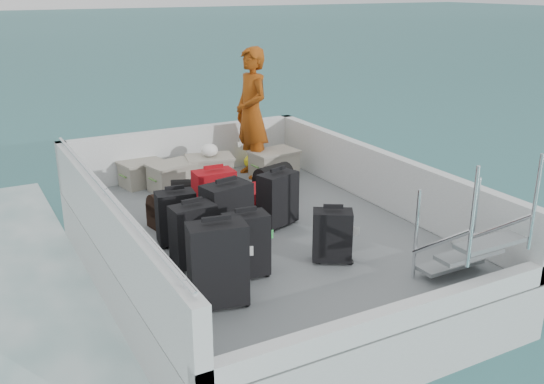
# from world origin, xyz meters

# --- Properties ---
(ground) EXTENTS (160.00, 160.00, 0.00)m
(ground) POSITION_xyz_m (0.00, 0.00, 0.00)
(ground) COLOR #164E4C
(ground) RESTS_ON ground
(ferry_hull) EXTENTS (3.60, 5.00, 0.60)m
(ferry_hull) POSITION_xyz_m (0.00, 0.00, 0.30)
(ferry_hull) COLOR silver
(ferry_hull) RESTS_ON ground
(deck) EXTENTS (3.30, 4.70, 0.02)m
(deck) POSITION_xyz_m (0.00, 0.00, 0.61)
(deck) COLOR slate
(deck) RESTS_ON ferry_hull
(deck_fittings) EXTENTS (3.60, 5.00, 0.90)m
(deck_fittings) POSITION_xyz_m (0.35, -0.32, 0.99)
(deck_fittings) COLOR silver
(deck_fittings) RESTS_ON deck
(suitcase_0) EXTENTS (0.55, 0.37, 0.77)m
(suitcase_0) POSITION_xyz_m (-1.14, -1.38, 1.01)
(suitcase_0) COLOR black
(suitcase_0) RESTS_ON deck
(suitcase_1) EXTENTS (0.45, 0.27, 0.65)m
(suitcase_1) POSITION_xyz_m (-1.03, -0.55, 0.94)
(suitcase_1) COLOR black
(suitcase_1) RESTS_ON deck
(suitcase_2) EXTENTS (0.44, 0.30, 0.59)m
(suitcase_2) POSITION_xyz_m (-1.00, 0.06, 0.92)
(suitcase_2) COLOR black
(suitcase_2) RESTS_ON deck
(suitcase_3) EXTENTS (0.44, 0.29, 0.64)m
(suitcase_3) POSITION_xyz_m (-0.67, -1.00, 0.94)
(suitcase_3) COLOR black
(suitcase_3) RESTS_ON deck
(suitcase_4) EXTENTS (0.55, 0.39, 0.73)m
(suitcase_4) POSITION_xyz_m (-0.58, -0.34, 0.99)
(suitcase_4) COLOR black
(suitcase_4) RESTS_ON deck
(suitcase_5) EXTENTS (0.48, 0.31, 0.65)m
(suitcase_5) POSITION_xyz_m (-0.40, 0.41, 0.94)
(suitcase_5) COLOR #990B0E
(suitcase_5) RESTS_ON deck
(suitcase_6) EXTENTS (0.46, 0.41, 0.55)m
(suitcase_6) POSITION_xyz_m (0.23, -1.12, 0.90)
(suitcase_6) COLOR black
(suitcase_6) RESTS_ON deck
(suitcase_7) EXTENTS (0.51, 0.38, 0.64)m
(suitcase_7) POSITION_xyz_m (0.23, 0.01, 0.94)
(suitcase_7) COLOR black
(suitcase_7) RESTS_ON deck
(suitcase_8) EXTENTS (0.70, 0.48, 0.27)m
(suitcase_8) POSITION_xyz_m (0.18, 0.63, 0.76)
(suitcase_8) COLOR #990B0E
(suitcase_8) RESTS_ON deck
(duffel_0) EXTENTS (0.49, 0.37, 0.32)m
(duffel_0) POSITION_xyz_m (-0.89, 0.61, 0.78)
(duffel_0) COLOR black
(duffel_0) RESTS_ON deck
(duffel_1) EXTENTS (0.52, 0.43, 0.32)m
(duffel_1) POSITION_xyz_m (-0.52, 0.91, 0.78)
(duffel_1) COLOR black
(duffel_1) RESTS_ON deck
(duffel_2) EXTENTS (0.56, 0.43, 0.32)m
(duffel_2) POSITION_xyz_m (0.69, 0.95, 0.78)
(duffel_2) COLOR black
(duffel_2) RESTS_ON deck
(crate_0) EXTENTS (0.61, 0.48, 0.33)m
(crate_0) POSITION_xyz_m (-0.73, 2.20, 0.78)
(crate_0) COLOR #A09A8B
(crate_0) RESTS_ON deck
(crate_1) EXTENTS (0.66, 0.52, 0.35)m
(crate_1) POSITION_xyz_m (-0.42, 1.81, 0.80)
(crate_1) COLOR #A09A8B
(crate_1) RESTS_ON deck
(crate_2) EXTENTS (0.69, 0.55, 0.37)m
(crate_2) POSITION_xyz_m (0.15, 1.83, 0.80)
(crate_2) COLOR #A09A8B
(crate_2) RESTS_ON deck
(crate_3) EXTENTS (0.66, 0.49, 0.38)m
(crate_3) POSITION_xyz_m (1.07, 1.64, 0.81)
(crate_3) COLOR #A09A8B
(crate_3) RESTS_ON deck
(yellow_bag) EXTENTS (0.28, 0.26, 0.22)m
(yellow_bag) POSITION_xyz_m (1.01, 2.20, 0.73)
(yellow_bag) COLOR yellow
(yellow_bag) RESTS_ON deck
(white_bag) EXTENTS (0.24, 0.24, 0.18)m
(white_bag) POSITION_xyz_m (0.15, 1.83, 1.08)
(white_bag) COLOR white
(white_bag) RESTS_ON crate_2
(passenger) EXTENTS (0.45, 0.69, 1.86)m
(passenger) POSITION_xyz_m (0.84, 1.89, 1.55)
(passenger) COLOR #C95712
(passenger) RESTS_ON deck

